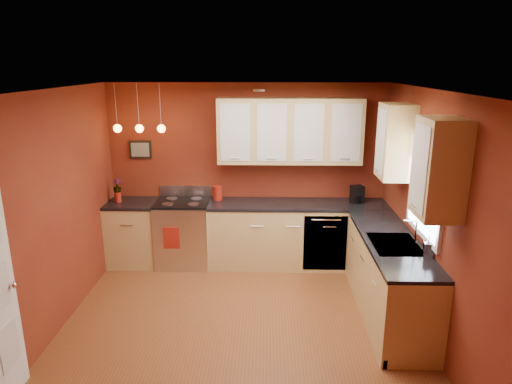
{
  "coord_description": "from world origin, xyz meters",
  "views": [
    {
      "loc": [
        0.28,
        -4.4,
        2.85
      ],
      "look_at": [
        0.15,
        1.0,
        1.33
      ],
      "focal_mm": 32.0,
      "sensor_mm": 36.0,
      "label": 1
    }
  ],
  "objects_px": {
    "coffee_maker": "(357,195)",
    "soap_pump": "(429,246)",
    "sink": "(395,246)",
    "gas_range": "(184,232)",
    "red_canister": "(218,193)"
  },
  "relations": [
    {
      "from": "coffee_maker",
      "to": "soap_pump",
      "type": "bearing_deg",
      "value": -93.83
    },
    {
      "from": "sink",
      "to": "coffee_maker",
      "type": "distance_m",
      "value": 1.56
    },
    {
      "from": "coffee_maker",
      "to": "soap_pump",
      "type": "relative_size",
      "value": 1.12
    },
    {
      "from": "gas_range",
      "to": "sink",
      "type": "bearing_deg",
      "value": -29.78
    },
    {
      "from": "red_canister",
      "to": "coffee_maker",
      "type": "relative_size",
      "value": 0.84
    },
    {
      "from": "gas_range",
      "to": "red_canister",
      "type": "xyz_separation_m",
      "value": [
        0.5,
        0.15,
        0.56
      ]
    },
    {
      "from": "sink",
      "to": "red_canister",
      "type": "bearing_deg",
      "value": 142.26
    },
    {
      "from": "red_canister",
      "to": "sink",
      "type": "bearing_deg",
      "value": -37.74
    },
    {
      "from": "soap_pump",
      "to": "red_canister",
      "type": "bearing_deg",
      "value": 140.42
    },
    {
      "from": "gas_range",
      "to": "soap_pump",
      "type": "bearing_deg",
      "value": -32.35
    },
    {
      "from": "sink",
      "to": "soap_pump",
      "type": "xyz_separation_m",
      "value": [
        0.25,
        -0.32,
        0.13
      ]
    },
    {
      "from": "coffee_maker",
      "to": "gas_range",
      "type": "bearing_deg",
      "value": 165.76
    },
    {
      "from": "gas_range",
      "to": "coffee_maker",
      "type": "bearing_deg",
      "value": 1.09
    },
    {
      "from": "gas_range",
      "to": "soap_pump",
      "type": "height_order",
      "value": "soap_pump"
    },
    {
      "from": "sink",
      "to": "coffee_maker",
      "type": "height_order",
      "value": "sink"
    }
  ]
}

